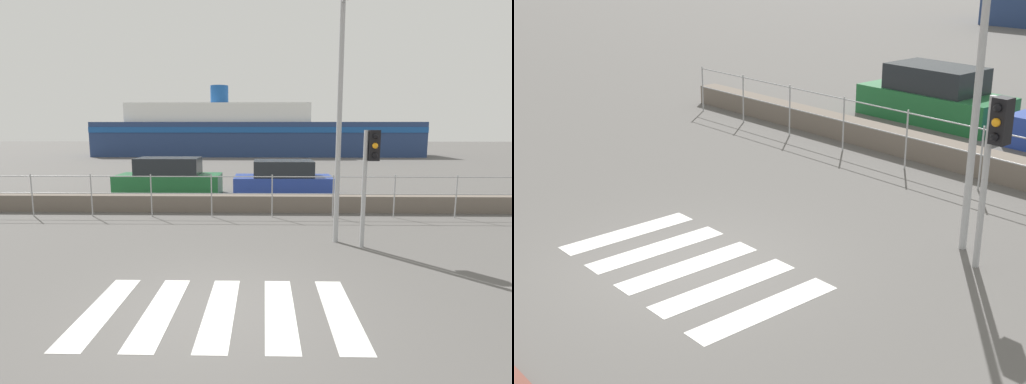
% 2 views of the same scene
% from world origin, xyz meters
% --- Properties ---
extents(ground_plane, '(160.00, 160.00, 0.00)m').
position_xyz_m(ground_plane, '(0.00, 0.00, 0.00)').
color(ground_plane, '#565451').
extents(crosswalk, '(4.05, 2.40, 0.01)m').
position_xyz_m(crosswalk, '(0.03, 0.00, 0.00)').
color(crosswalk, silver).
rests_on(crosswalk, ground_plane).
extents(seawall, '(18.76, 0.55, 0.54)m').
position_xyz_m(seawall, '(0.00, 7.37, 0.27)').
color(seawall, '#6B6056').
rests_on(seawall, ground_plane).
extents(harbor_fence, '(16.92, 0.04, 1.33)m').
position_xyz_m(harbor_fence, '(0.00, 6.50, 0.86)').
color(harbor_fence, '#9EA0A3').
rests_on(harbor_fence, ground_plane).
extents(traffic_light_far, '(0.34, 0.32, 2.68)m').
position_xyz_m(traffic_light_far, '(3.06, 3.34, 1.97)').
color(traffic_light_far, '#9EA0A3').
rests_on(traffic_light_far, ground_plane).
extents(streetlamp, '(0.32, 0.93, 5.64)m').
position_xyz_m(streetlamp, '(2.43, 3.62, 3.51)').
color(streetlamp, '#9EA0A3').
rests_on(streetlamp, ground_plane).
extents(parked_car_green, '(4.23, 1.77, 1.54)m').
position_xyz_m(parked_car_green, '(-3.23, 10.63, 0.66)').
color(parked_car_green, '#1E6633').
rests_on(parked_car_green, ground_plane).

